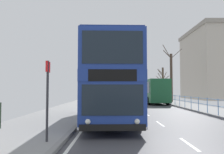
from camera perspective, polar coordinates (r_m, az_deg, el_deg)
double_decker_bus_main at (r=13.84m, az=-0.71°, el=-1.30°), size 2.99×10.36×4.32m
background_bus_far_lane at (r=32.07m, az=9.75°, el=-3.27°), size 2.66×9.47×3.11m
pedestrian_railing_far_kerb at (r=19.81m, az=20.78°, el=-5.68°), size 0.05×23.42×1.09m
bus_stop_sign_near at (r=8.13m, az=-15.43°, el=-3.38°), size 0.08×0.44×2.66m
bare_tree_far_00 at (r=35.15m, az=13.87°, el=0.20°), size 2.76×2.01×8.19m
bare_tree_far_01 at (r=40.85m, az=11.93°, el=-1.31°), size 2.14×1.60×5.43m
background_building_00 at (r=50.74m, az=23.86°, el=2.83°), size 10.71×15.90×13.58m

